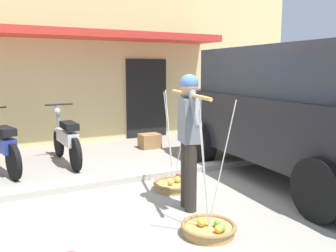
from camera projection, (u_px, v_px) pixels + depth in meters
name	position (u px, v px, depth m)	size (l,w,h in m)	color
ground_plane	(162.00, 192.00, 5.23)	(90.00, 90.00, 0.00)	gray
sidewalk_curb	(143.00, 176.00, 5.83)	(20.00, 0.24, 0.10)	#AEA89C
fruit_vendor	(189.00, 133.00, 4.46)	(0.41, 1.48, 1.70)	#2D2823
fruit_basket_left_side	(174.00, 184.00, 5.33)	(0.60, 0.60, 1.45)	#B2894C
fruit_basket_right_side	(209.00, 228.00, 3.88)	(0.60, 0.60, 1.45)	#B2894C
motorcycle_second_in_row	(1.00, 146.00, 6.17)	(0.62, 1.79, 1.09)	black
motorcycle_third_in_row	(67.00, 140.00, 6.75)	(0.54, 1.82, 1.09)	black
parked_truck	(300.00, 109.00, 5.72)	(2.43, 4.93, 2.10)	black
storefront_building	(49.00, 57.00, 10.44)	(13.00, 6.00, 4.20)	#DBC684
wooden_crate	(150.00, 141.00, 8.10)	(0.44, 0.36, 0.32)	olive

